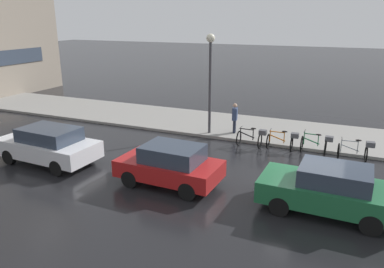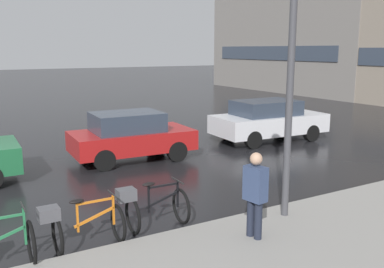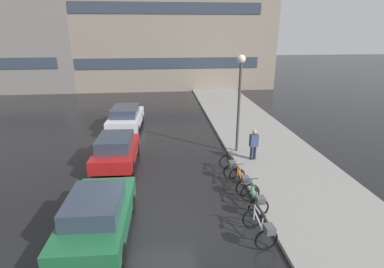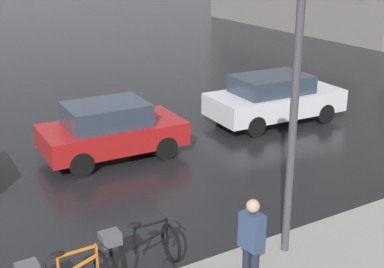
{
  "view_description": "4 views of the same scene",
  "coord_description": "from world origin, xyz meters",
  "views": [
    {
      "loc": [
        -13.5,
        -1.15,
        5.96
      ],
      "look_at": [
        -0.71,
        4.37,
        1.58
      ],
      "focal_mm": 35.0,
      "sensor_mm": 36.0,
      "label": 1
    },
    {
      "loc": [
        10.28,
        -0.32,
        3.46
      ],
      "look_at": [
        1.24,
        4.91,
        1.39
      ],
      "focal_mm": 40.0,
      "sensor_mm": 36.0,
      "label": 2
    },
    {
      "loc": [
        0.1,
        -9.18,
        6.3
      ],
      "look_at": [
        1.65,
        5.3,
        1.23
      ],
      "focal_mm": 28.0,
      "sensor_mm": 36.0,
      "label": 3
    },
    {
      "loc": [
        10.6,
        -0.45,
        5.52
      ],
      "look_at": [
        1.3,
        5.11,
        1.63
      ],
      "focal_mm": 50.0,
      "sensor_mm": 36.0,
      "label": 4
    }
  ],
  "objects": [
    {
      "name": "streetlamp",
      "position": [
        4.09,
        5.45,
        3.57
      ],
      "size": [
        0.43,
        0.43,
        5.18
      ],
      "color": "#424247",
      "rests_on": "ground"
    },
    {
      "name": "car_red",
      "position": [
        -2.14,
        4.63,
        0.79
      ],
      "size": [
        2.03,
        3.84,
        1.53
      ],
      "color": "#AD1919",
      "rests_on": "ground"
    },
    {
      "name": "ground_plane",
      "position": [
        0.0,
        0.0,
        0.0
      ],
      "size": [
        140.0,
        140.0,
        0.0
      ],
      "primitive_type": "plane",
      "color": "black"
    },
    {
      "name": "bicycle_nearest",
      "position": [
        3.07,
        -1.64,
        0.5
      ],
      "size": [
        0.82,
        1.45,
        1.0
      ],
      "color": "black",
      "rests_on": "ground"
    },
    {
      "name": "bicycle_farthest",
      "position": [
        3.12,
        2.91,
        0.5
      ],
      "size": [
        0.75,
        1.36,
        0.97
      ],
      "color": "black",
      "rests_on": "ground"
    },
    {
      "name": "car_green",
      "position": [
        -2.01,
        -0.88,
        0.8
      ],
      "size": [
        2.07,
        4.25,
        1.56
      ],
      "color": "#1E6038",
      "rests_on": "ground"
    },
    {
      "name": "bicycle_second",
      "position": [
        3.4,
        -0.0,
        0.49
      ],
      "size": [
        0.76,
        1.35,
        1.03
      ],
      "color": "black",
      "rests_on": "ground"
    },
    {
      "name": "pedestrian",
      "position": [
        4.61,
        4.25,
        0.96
      ],
      "size": [
        0.43,
        0.3,
        1.71
      ],
      "color": "#1E2333",
      "rests_on": "ground"
    },
    {
      "name": "bicycle_third",
      "position": [
        3.29,
        1.48,
        0.49
      ],
      "size": [
        0.71,
        1.41,
        0.95
      ],
      "color": "black",
      "rests_on": "ground"
    },
    {
      "name": "car_white",
      "position": [
        -2.24,
        10.3,
        0.81
      ],
      "size": [
        2.16,
        4.44,
        1.56
      ],
      "color": "silver",
      "rests_on": "ground"
    },
    {
      "name": "sidewalk_kerb",
      "position": [
        6.0,
        10.0,
        0.07
      ],
      "size": [
        4.8,
        60.0,
        0.14
      ],
      "primitive_type": "cube",
      "color": "gray",
      "rests_on": "ground"
    }
  ]
}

